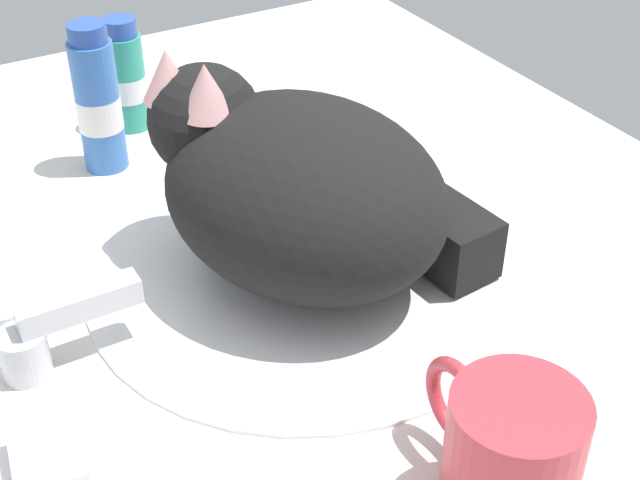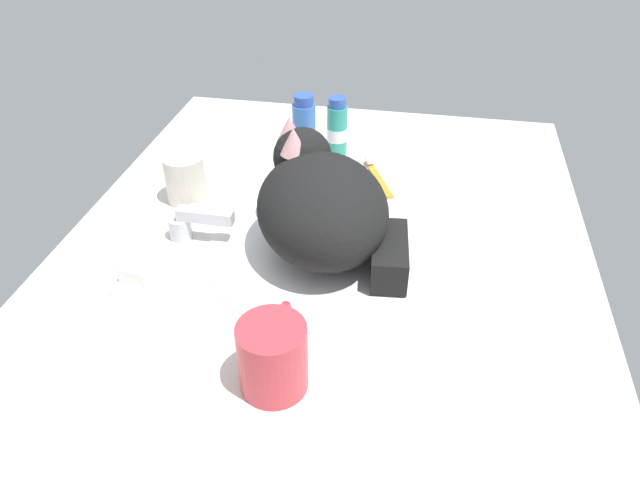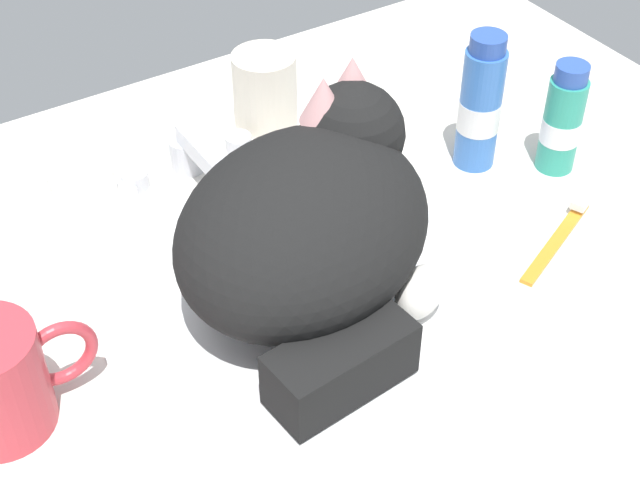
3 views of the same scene
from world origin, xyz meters
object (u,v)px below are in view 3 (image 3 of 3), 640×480
at_px(rinse_cup, 265,90).
at_px(soap_bar, 80,177).
at_px(toothpaste_bottle, 480,106).
at_px(toothbrush, 560,234).
at_px(cat, 312,222).
at_px(mouthwash_bottle, 562,121).
at_px(faucet, 193,155).

relative_size(rinse_cup, soap_bar, 1.35).
height_order(toothpaste_bottle, toothbrush, toothpaste_bottle).
bearing_deg(rinse_cup, soap_bar, -175.67).
relative_size(cat, rinse_cup, 3.48).
bearing_deg(mouthwash_bottle, soap_bar, 153.78).
bearing_deg(toothpaste_bottle, rinse_cup, 129.35).
xyz_separation_m(rinse_cup, toothbrush, (0.14, -0.32, -0.04)).
relative_size(soap_bar, toothpaste_bottle, 0.42).
distance_m(rinse_cup, mouthwash_bottle, 0.31).
distance_m(toothpaste_bottle, mouthwash_bottle, 0.08).
height_order(soap_bar, toothbrush, soap_bar).
height_order(rinse_cup, toothbrush, rinse_cup).
height_order(rinse_cup, soap_bar, rinse_cup).
bearing_deg(toothbrush, mouthwash_bottle, 49.95).
bearing_deg(toothpaste_bottle, faucet, 152.42).
bearing_deg(cat, mouthwash_bottle, 5.25).
height_order(faucet, cat, cat).
relative_size(faucet, mouthwash_bottle, 1.22).
bearing_deg(rinse_cup, faucet, -157.97).
xyz_separation_m(faucet, mouthwash_bottle, (0.32, -0.18, 0.03)).
bearing_deg(toothbrush, faucet, 132.16).
xyz_separation_m(toothpaste_bottle, mouthwash_bottle, (0.07, -0.05, -0.01)).
height_order(cat, toothpaste_bottle, cat).
bearing_deg(soap_bar, cat, -63.78).
bearing_deg(toothbrush, cat, 165.87).
bearing_deg(toothbrush, rinse_cup, 113.39).
bearing_deg(faucet, rinse_cup, 22.03).
bearing_deg(toothpaste_bottle, toothbrush, -93.61).
relative_size(cat, toothbrush, 2.24).
distance_m(soap_bar, mouthwash_bottle, 0.48).
xyz_separation_m(soap_bar, toothbrush, (0.36, -0.30, -0.02)).
xyz_separation_m(faucet, rinse_cup, (0.11, 0.04, 0.02)).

